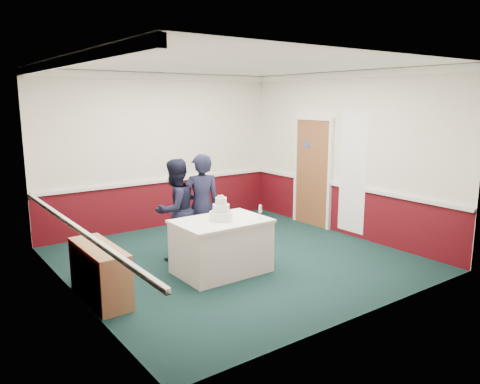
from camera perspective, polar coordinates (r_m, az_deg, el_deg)
ground at (r=7.54m, az=-0.52°, el=-8.12°), size 5.00×5.00×0.00m
room_shell at (r=7.69m, az=-2.74°, el=7.24°), size 5.00×5.00×3.00m
sideboard at (r=6.24m, az=-16.69°, el=-9.39°), size 0.41×1.20×0.70m
cake_table at (r=6.87m, az=-2.29°, el=-6.56°), size 1.32×0.92×0.79m
wedding_cake at (r=6.73m, az=-2.33°, el=-2.51°), size 0.35×0.35×0.36m
cake_knife at (r=6.58m, az=-1.57°, el=-3.79°), size 0.05×0.22×0.00m
champagne_flute at (r=6.79m, az=2.50°, el=-2.14°), size 0.05×0.05×0.21m
person_man at (r=7.41m, az=-7.88°, el=-2.13°), size 0.92×0.80×1.60m
person_woman at (r=7.42m, az=-4.74°, el=-1.74°), size 0.70×0.57×1.68m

